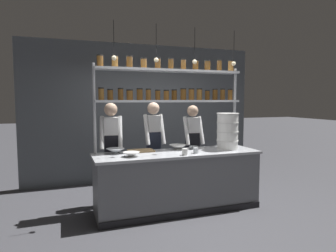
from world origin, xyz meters
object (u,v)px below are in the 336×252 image
(chef_right, at_px, (193,143))
(serving_cup_front, at_px, (196,151))
(prep_bowl_near_left, at_px, (131,154))
(serving_cup_by_board, at_px, (185,152))
(cutting_board, at_px, (141,151))
(container_stack, at_px, (228,131))
(prep_bowl_center_front, at_px, (178,147))
(chef_left, at_px, (111,146))
(prep_bowl_center_back, at_px, (115,151))
(spice_shelf_unit, at_px, (170,89))
(chef_center, at_px, (154,142))
(prep_bowl_near_right, at_px, (194,148))

(chef_right, relative_size, serving_cup_front, 19.15)
(serving_cup_front, bearing_deg, chef_right, 68.40)
(prep_bowl_near_left, bearing_deg, serving_cup_by_board, -10.88)
(prep_bowl_near_left, relative_size, serving_cup_by_board, 2.53)
(cutting_board, height_order, serving_cup_front, serving_cup_front)
(container_stack, distance_m, serving_cup_by_board, 0.94)
(container_stack, height_order, prep_bowl_center_front, container_stack)
(chef_left, distance_m, container_stack, 1.93)
(prep_bowl_near_left, xyz_separation_m, prep_bowl_center_back, (-0.17, 0.34, 0.00))
(prep_bowl_center_front, height_order, serving_cup_by_board, serving_cup_by_board)
(serving_cup_by_board, bearing_deg, prep_bowl_near_left, 169.12)
(chef_right, height_order, cutting_board, chef_right)
(serving_cup_front, xyz_separation_m, serving_cup_by_board, (-0.22, -0.08, 0.01))
(spice_shelf_unit, relative_size, serving_cup_front, 29.17)
(chef_center, xyz_separation_m, container_stack, (1.04, -0.80, 0.24))
(prep_bowl_near_left, distance_m, serving_cup_by_board, 0.79)
(chef_right, distance_m, prep_bowl_near_left, 1.59)
(prep_bowl_near_left, xyz_separation_m, serving_cup_front, (0.99, -0.07, 0.01))
(chef_left, height_order, chef_center, chef_center)
(cutting_board, relative_size, prep_bowl_center_back, 1.42)
(spice_shelf_unit, bearing_deg, prep_bowl_near_left, -149.67)
(chef_center, distance_m, prep_bowl_near_right, 0.78)
(cutting_board, height_order, serving_cup_by_board, serving_cup_by_board)
(prep_bowl_center_back, xyz_separation_m, serving_cup_by_board, (0.95, -0.48, 0.01))
(cutting_board, distance_m, prep_bowl_near_right, 0.89)
(chef_left, xyz_separation_m, chef_center, (0.79, 0.21, 0.00))
(container_stack, bearing_deg, spice_shelf_unit, 159.03)
(chef_center, height_order, prep_bowl_center_front, chef_center)
(chef_right, height_order, serving_cup_front, chef_right)
(prep_bowl_center_front, bearing_deg, prep_bowl_near_left, -157.69)
(chef_left, distance_m, prep_bowl_near_left, 0.72)
(prep_bowl_center_front, distance_m, prep_bowl_center_back, 1.04)
(chef_right, bearing_deg, chef_left, -172.86)
(container_stack, bearing_deg, prep_bowl_center_back, 172.88)
(prep_bowl_center_front, xyz_separation_m, serving_cup_front, (0.13, -0.42, 0.00))
(chef_right, distance_m, prep_bowl_near_right, 0.57)
(chef_center, bearing_deg, chef_right, -5.68)
(prep_bowl_center_front, height_order, prep_bowl_near_right, prep_bowl_center_front)
(chef_center, distance_m, serving_cup_by_board, 1.06)
(spice_shelf_unit, relative_size, prep_bowl_near_right, 15.21)
(prep_bowl_center_back, xyz_separation_m, serving_cup_front, (1.16, -0.40, 0.00))
(cutting_board, bearing_deg, container_stack, -10.87)
(prep_bowl_near_right, bearing_deg, chef_right, 67.36)
(spice_shelf_unit, bearing_deg, chef_right, 34.07)
(chef_center, distance_m, prep_bowl_center_front, 0.60)
(chef_center, xyz_separation_m, prep_bowl_center_back, (-0.78, -0.57, -0.02))
(chef_left, bearing_deg, prep_bowl_center_front, -8.29)
(prep_bowl_near_left, distance_m, serving_cup_front, 0.99)
(chef_left, height_order, prep_bowl_center_back, chef_left)
(chef_left, height_order, serving_cup_by_board, chef_left)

